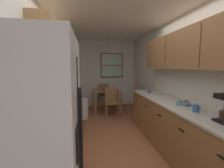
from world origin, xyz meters
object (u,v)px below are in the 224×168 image
object	(u,v)px
refrigerator	(32,157)
table_serving_bowl	(106,89)
dining_chair_near	(111,101)
stove_range	(51,154)
microwave_over_range	(36,55)
fruit_bowl	(183,103)
storage_canister	(57,103)
mug_by_coffeemaker	(196,108)
dining_chair_far	(103,94)
trash_bin	(83,109)
dining_table	(107,93)
mug_spare	(149,91)

from	to	relation	value
refrigerator	table_serving_bowl	xyz separation A→B (m)	(1.03, 4.00, -0.10)
dining_chair_near	refrigerator	bearing A→B (deg)	-108.37
refrigerator	stove_range	xyz separation A→B (m)	(-0.04, 0.72, -0.41)
microwave_over_range	fruit_bowl	bearing A→B (deg)	11.06
microwave_over_range	fruit_bowl	size ratio (longest dim) A/B	2.73
stove_range	storage_canister	bearing A→B (deg)	90.70
refrigerator	fruit_bowl	world-z (taller)	refrigerator
table_serving_bowl	microwave_over_range	bearing A→B (deg)	-109.91
mug_by_coffeemaker	fruit_bowl	xyz separation A→B (m)	(0.06, 0.39, -0.02)
dining_chair_near	dining_chair_far	bearing A→B (deg)	96.44
dining_chair_near	table_serving_bowl	bearing A→B (deg)	99.55
microwave_over_range	trash_bin	size ratio (longest dim) A/B	1.04
dining_chair_far	trash_bin	xyz separation A→B (m)	(-0.74, -1.25, -0.20)
storage_canister	mug_by_coffeemaker	xyz separation A→B (m)	(1.98, -0.42, -0.05)
dining_table	storage_canister	size ratio (longest dim) A/B	4.38
mug_by_coffeemaker	table_serving_bowl	size ratio (longest dim) A/B	0.72
dining_chair_far	mug_by_coffeemaker	size ratio (longest dim) A/B	7.15
refrigerator	dining_chair_near	xyz separation A→B (m)	(1.13, 3.41, -0.38)
microwave_over_range	dining_table	distance (m)	3.66
refrigerator	stove_range	distance (m)	0.83
dining_table	mug_by_coffeemaker	xyz separation A→B (m)	(0.87, -3.25, 0.33)
dining_chair_far	dining_chair_near	bearing A→B (deg)	-83.56
stove_range	microwave_over_range	size ratio (longest dim) A/B	1.78
table_serving_bowl	dining_chair_near	bearing A→B (deg)	-80.45
dining_table	dining_chair_near	bearing A→B (deg)	-84.42
refrigerator	storage_canister	xyz separation A→B (m)	(-0.04, 1.18, 0.12)
fruit_bowl	table_serving_bowl	bearing A→B (deg)	108.74
storage_canister	table_serving_bowl	world-z (taller)	storage_canister
storage_canister	table_serving_bowl	xyz separation A→B (m)	(1.08, 2.82, -0.22)
dining_chair_near	trash_bin	size ratio (longest dim) A/B	1.51
dining_chair_near	mug_by_coffeemaker	world-z (taller)	mug_by_coffeemaker
dining_table	dining_chair_far	distance (m)	0.61
refrigerator	mug_by_coffeemaker	size ratio (longest dim) A/B	13.94
mug_spare	fruit_bowl	bearing A→B (deg)	-85.36
microwave_over_range	trash_bin	world-z (taller)	microwave_over_range
dining_table	dining_chair_near	distance (m)	0.61
microwave_over_range	refrigerator	bearing A→B (deg)	-78.08
dining_table	dining_chair_near	world-z (taller)	dining_chair_near
trash_bin	mug_by_coffeemaker	bearing A→B (deg)	-57.00
stove_range	dining_table	distance (m)	3.47
dining_chair_far	fruit_bowl	bearing A→B (deg)	-73.80
table_serving_bowl	trash_bin	bearing A→B (deg)	-140.35
refrigerator	storage_canister	bearing A→B (deg)	92.15
dining_chair_near	mug_spare	world-z (taller)	mug_spare
dining_chair_near	dining_chair_far	world-z (taller)	same
table_serving_bowl	refrigerator	bearing A→B (deg)	-104.51
table_serving_bowl	stove_range	bearing A→B (deg)	-108.14
microwave_over_range	table_serving_bowl	distance (m)	3.60
stove_range	table_serving_bowl	distance (m)	3.46
refrigerator	trash_bin	distance (m)	3.41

